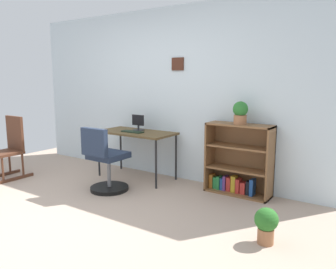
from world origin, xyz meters
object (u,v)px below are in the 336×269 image
at_px(desk, 136,135).
at_px(bookshelf_low, 239,163).
at_px(keyboard, 132,132).
at_px(rocking_chair, 10,147).
at_px(office_chair, 105,164).
at_px(potted_plant_floor, 266,223).
at_px(potted_plant_on_shelf, 240,112).
at_px(monitor, 138,124).

relative_size(desk, bookshelf_low, 1.27).
bearing_deg(desk, keyboard, -89.73).
relative_size(desk, rocking_chair, 1.26).
bearing_deg(keyboard, office_chair, -84.63).
distance_m(desk, potted_plant_floor, 2.56).
xyz_separation_m(desk, potted_plant_on_shelf, (1.59, 0.16, 0.42)).
xyz_separation_m(potted_plant_on_shelf, potted_plant_floor, (0.74, -1.11, -0.89)).
bearing_deg(rocking_chair, monitor, 36.94).
bearing_deg(rocking_chair, bookshelf_low, 22.12).
bearing_deg(monitor, desk, -66.34).
xyz_separation_m(keyboard, potted_plant_on_shelf, (1.59, 0.25, 0.36)).
distance_m(monitor, office_chair, 0.95).
xyz_separation_m(bookshelf_low, potted_plant_on_shelf, (0.02, -0.06, 0.68)).
bearing_deg(potted_plant_floor, office_chair, 174.36).
distance_m(monitor, potted_plant_floor, 2.67).
bearing_deg(office_chair, keyboard, 95.37).
height_order(desk, office_chair, office_chair).
bearing_deg(potted_plant_on_shelf, bookshelf_low, 110.78).
bearing_deg(office_chair, bookshelf_low, 32.18).
xyz_separation_m(bookshelf_low, potted_plant_floor, (0.76, -1.17, -0.22)).
xyz_separation_m(desk, office_chair, (0.06, -0.73, -0.28)).
xyz_separation_m(monitor, office_chair, (0.11, -0.83, -0.44)).
xyz_separation_m(desk, bookshelf_low, (1.56, 0.22, -0.25)).
relative_size(rocking_chair, bookshelf_low, 1.01).
bearing_deg(potted_plant_on_shelf, keyboard, -171.14).
height_order(bookshelf_low, potted_plant_on_shelf, potted_plant_on_shelf).
distance_m(office_chair, rocking_chair, 1.71).
relative_size(rocking_chair, potted_plant_floor, 2.73).
distance_m(monitor, bookshelf_low, 1.66).
xyz_separation_m(rocking_chair, potted_plant_floor, (3.94, 0.12, -0.28)).
height_order(potted_plant_on_shelf, potted_plant_floor, potted_plant_on_shelf).
height_order(office_chair, bookshelf_low, bookshelf_low).
distance_m(office_chair, potted_plant_on_shelf, 1.90).
distance_m(office_chair, bookshelf_low, 1.78).
bearing_deg(monitor, keyboard, -76.69).
bearing_deg(desk, potted_plant_floor, -22.30).
height_order(desk, potted_plant_floor, desk).
height_order(monitor, potted_plant_floor, monitor).
bearing_deg(bookshelf_low, monitor, -176.00).
distance_m(desk, potted_plant_on_shelf, 1.65).
relative_size(bookshelf_low, potted_plant_floor, 2.71).
relative_size(monitor, bookshelf_low, 0.26).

